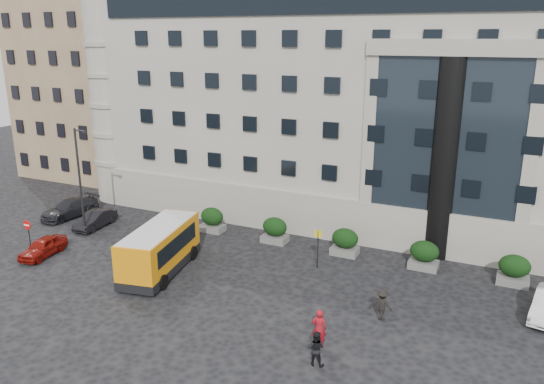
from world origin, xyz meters
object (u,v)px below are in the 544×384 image
Objects in this scene: parked_car_d at (143,178)px; pedestrian_c at (382,305)px; street_lamp at (80,178)px; parked_car_c at (70,208)px; bus_stop_sign at (318,242)px; parked_car_a at (43,247)px; no_entry_sign at (28,230)px; hedge_a at (212,219)px; pedestrian_a at (319,328)px; pedestrian_b at (316,348)px; hedge_d at (424,255)px; minibus at (160,247)px; hedge_b at (275,230)px; hedge_e at (514,270)px; red_truck at (148,165)px; parked_car_b at (95,219)px; hedge_c at (345,242)px.

parked_car_d is 31.83m from pedestrian_c.
parked_car_c is (-4.28, 2.67, -3.66)m from street_lamp.
parked_car_a is at bearing -160.72° from bus_stop_sign.
no_entry_sign is 17.53m from parked_car_d.
hedge_a is 0.95× the size of pedestrian_a.
pedestrian_c is at bearing -3.54° from parked_car_a.
no_entry_sign reaches higher than pedestrian_b.
hedge_d is at bearing 13.41° from parked_car_a.
street_lamp is at bearing 152.16° from minibus.
hedge_d is 0.36× the size of parked_car_d.
hedge_d is at bearing -119.05° from pedestrian_a.
hedge_b is 0.23× the size of street_lamp.
hedge_e is 0.38× the size of parked_car_c.
pedestrian_b is at bearing -9.50° from no_entry_sign.
hedge_b reaches higher than parked_car_d.
parked_car_d is (-4.00, 17.04, -0.94)m from no_entry_sign.
bus_stop_sign is at bearing -41.73° from red_truck.
minibus is at bearing -26.38° from pedestrian_b.
parked_car_c is at bearing -176.31° from hedge_e.
bus_stop_sign is at bearing -3.75° from parked_car_b.
pedestrian_c is at bearing -133.22° from pedestrian_a.
pedestrian_b is 0.99× the size of pedestrian_c.
red_truck is (-23.09, 12.70, -0.18)m from bus_stop_sign.
hedge_a is at bearing 163.58° from bus_stop_sign.
parked_car_c is at bearing 148.00° from street_lamp.
bus_stop_sign is (4.30, -2.80, 0.80)m from hedge_b.
parked_car_d is at bearing -42.39° from pedestrian_b.
parked_car_a is (-7.78, -8.85, -0.31)m from hedge_a.
hedge_d is at bearing -31.65° from red_truck.
bus_stop_sign is at bearing -40.87° from pedestrian_c.
street_lamp is 2.07× the size of parked_car_b.
no_entry_sign is 0.32× the size of minibus.
hedge_b is 15.71m from parked_car_a.
hedge_a is 20.80m from hedge_e.
hedge_a is 11.78m from parked_car_a.
hedge_e is at bearing 0.00° from hedge_a.
parked_car_a is (-28.58, -8.85, -0.31)m from hedge_e.
hedge_d is 11.49m from pedestrian_a.
parked_car_b is 2.31× the size of pedestrian_c.
bus_stop_sign is at bearing -83.41° from pedestrian_a.
parked_car_b is at bearing -10.28° from pedestrian_c.
parked_car_c is at bearing -173.04° from hedge_b.
street_lamp reaches higher than parked_car_d.
bus_stop_sign reaches higher than pedestrian_c.
hedge_a is 18.12m from pedestrian_b.
hedge_c is at bearing -9.99° from parked_car_d.
pedestrian_c is (22.71, -2.56, -3.53)m from street_lamp.
parked_car_c is at bearing -26.27° from pedestrian_b.
hedge_e is 21.32m from minibus.
street_lamp is 17.75m from bus_stop_sign.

